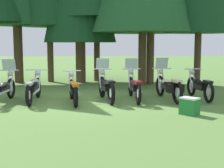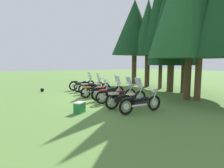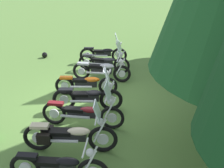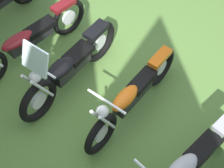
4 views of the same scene
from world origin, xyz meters
The scene contains 9 objects.
ground_plane centered at (0.00, 0.00, 0.00)m, with size 80.00×80.00×0.00m, color #547A38.
motorcycle_1 centered at (-2.68, 0.06, 0.45)m, with size 0.67×2.24×1.36m.
motorcycle_2 centered at (-1.73, 0.13, 0.45)m, with size 0.77×2.31×1.00m.
motorcycle_3 centered at (-0.46, -0.17, 0.43)m, with size 0.61×2.19×0.99m.
motorcycle_4 centered at (0.60, 0.13, 0.46)m, with size 0.65×2.21×1.38m.
motorcycle_5 centered at (1.53, 0.22, 0.46)m, with size 0.64×2.39×1.36m.
motorcycle_6 centered at (2.66, 0.12, 0.47)m, with size 0.75×2.35×1.38m.
motorcycle_7 centered at (3.75, 0.25, 0.43)m, with size 0.63×2.15×1.00m.
picnic_cooler centered at (2.66, -2.13, 0.23)m, with size 0.55×0.56×0.46m.
Camera 1 is at (0.01, -10.37, 1.85)m, focal length 52.21 mm.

